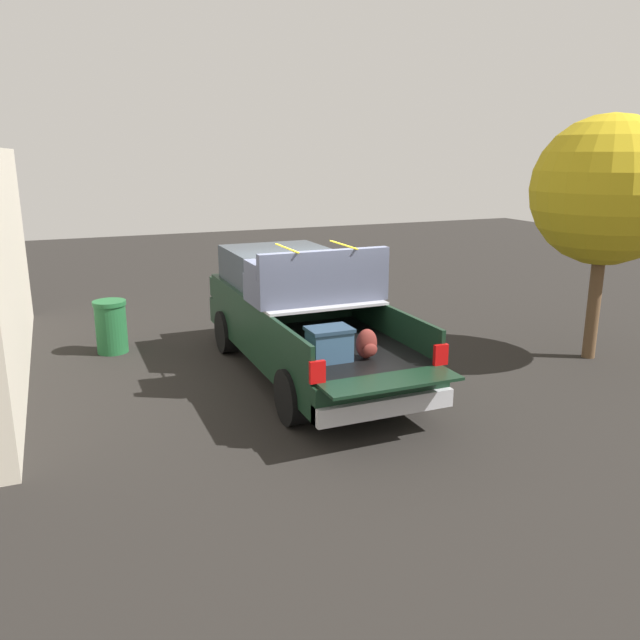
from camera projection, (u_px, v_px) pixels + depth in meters
The scene contains 5 objects.
ground_plane at pixel (306, 375), 10.63m from camera, with size 40.00×40.00×0.00m, color black.
pickup_truck at pixel (297, 313), 10.72m from camera, with size 6.05×2.08×2.23m.
building_facade at pixel (4, 266), 10.24m from camera, with size 8.15×0.36×3.68m, color beige.
tree_background at pixel (607, 191), 10.80m from camera, with size 2.55×2.55×4.25m.
trash_can at pixel (111, 326), 11.72m from camera, with size 0.60×0.60×0.98m.
Camera 1 is at (-9.35, 3.66, 3.62)m, focal length 35.65 mm.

